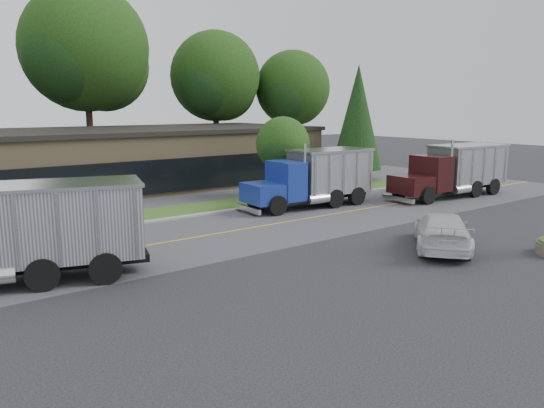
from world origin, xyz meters
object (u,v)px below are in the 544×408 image
Objects in this scene: rally_car at (442,231)px; dump_truck_blue at (315,176)px; dump_truck_red at (18,231)px; dump_truck_maroon at (455,169)px.

dump_truck_blue is at bearing -51.38° from rally_car.
dump_truck_red is 1.15× the size of dump_truck_blue.
dump_truck_red is at bearing 28.87° from rally_car.
rally_car is (-2.18, -10.43, -1.04)m from dump_truck_blue.
dump_truck_red is 1.82× the size of rally_car.
dump_truck_maroon reaches higher than rally_car.
dump_truck_red is 17.88m from dump_truck_blue.
dump_truck_red is 1.03× the size of dump_truck_maroon.
dump_truck_blue is at bearing -12.75° from dump_truck_maroon.
dump_truck_red and dump_truck_maroon have the same top height.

